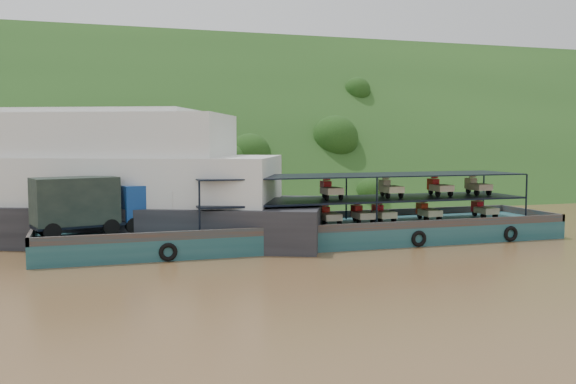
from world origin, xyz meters
name	(u,v)px	position (x,y,z in m)	size (l,w,h in m)	color
ground	(330,242)	(0.00, 0.00, 0.00)	(160.00, 160.00, 0.00)	brown
hillside	(220,197)	(0.00, 36.00, 0.00)	(140.00, 28.00, 28.00)	#1B3914
cargo_barge	(294,227)	(-2.67, -0.26, 1.16)	(35.10, 7.18, 4.68)	#144347
passenger_ferry	(9,182)	(-20.80, 9.01, 3.88)	(44.95, 28.16, 8.97)	black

